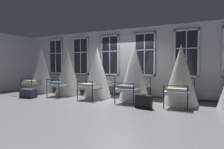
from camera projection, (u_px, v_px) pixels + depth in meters
ground at (117, 98)px, 8.58m from camera, size 24.28×24.28×0.00m
back_wall_with_windows at (127, 62)px, 9.49m from camera, size 13.14×0.10×3.16m
window_bank at (126, 72)px, 9.41m from camera, size 9.91×0.10×2.83m
cot_first at (42, 71)px, 10.50m from camera, size 1.26×2.02×2.35m
cot_second at (68, 72)px, 9.69m from camera, size 1.26×2.02×2.26m
cot_third at (98, 73)px, 8.81m from camera, size 1.26×2.01×2.21m
cot_fourth at (134, 73)px, 8.01m from camera, size 1.26×2.01×2.32m
cot_fifth at (181, 75)px, 7.18m from camera, size 1.26×2.01×2.19m
rug_first at (18, 95)px, 9.37m from camera, size 0.81×0.58×0.01m
suitcase_dark at (143, 102)px, 6.59m from camera, size 0.59×0.30×0.47m
travel_trunk at (28, 93)px, 8.79m from camera, size 0.69×0.49×0.38m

